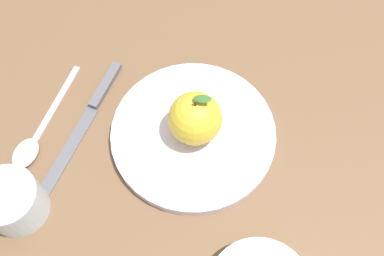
{
  "coord_description": "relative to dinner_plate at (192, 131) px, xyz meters",
  "views": [
    {
      "loc": [
        -0.11,
        -0.25,
        0.59
      ],
      "look_at": [
        0.02,
        0.0,
        0.02
      ],
      "focal_mm": 41.88,
      "sensor_mm": 36.0,
      "label": 1
    }
  ],
  "objects": [
    {
      "name": "ground_plane",
      "position": [
        -0.02,
        -0.0,
        -0.01
      ],
      "size": [
        2.4,
        2.4,
        0.0
      ],
      "primitive_type": "plane",
      "color": "brown"
    },
    {
      "name": "cup",
      "position": [
        -0.26,
        0.0,
        0.03
      ],
      "size": [
        0.08,
        0.08,
        0.06
      ],
      "color": "silver",
      "rests_on": "ground_plane"
    },
    {
      "name": "apple",
      "position": [
        0.0,
        -0.0,
        0.04
      ],
      "size": [
        0.07,
        0.07,
        0.09
      ],
      "color": "gold",
      "rests_on": "dinner_plate"
    },
    {
      "name": "spoon",
      "position": [
        -0.21,
        0.09,
        -0.0
      ],
      "size": [
        0.15,
        0.14,
        0.01
      ],
      "color": "silver",
      "rests_on": "ground_plane"
    },
    {
      "name": "dinner_plate",
      "position": [
        0.0,
        0.0,
        0.0
      ],
      "size": [
        0.24,
        0.24,
        0.02
      ],
      "color": "silver",
      "rests_on": "ground_plane"
    },
    {
      "name": "knife",
      "position": [
        -0.12,
        0.1,
        -0.01
      ],
      "size": [
        0.19,
        0.16,
        0.01
      ],
      "color": "#59595E",
      "rests_on": "ground_plane"
    }
  ]
}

